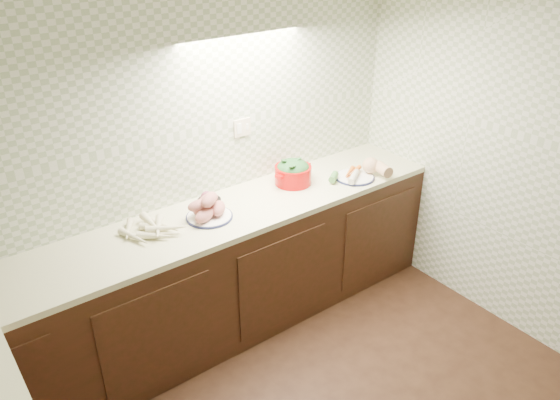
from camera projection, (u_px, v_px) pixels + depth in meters
room at (384, 217)px, 1.98m from camera, size 3.60×3.60×2.60m
parsnip_pile at (151, 229)px, 3.25m from camera, size 0.49×0.39×0.08m
sweet_potato_plate at (208, 209)px, 3.41m from camera, size 0.30×0.30×0.17m
onion_bowl at (209, 201)px, 3.54m from camera, size 0.15×0.15×0.12m
dutch_oven at (293, 172)px, 3.84m from camera, size 0.33×0.30×0.18m
veg_plate at (362, 171)px, 3.95m from camera, size 0.46×0.32×0.13m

